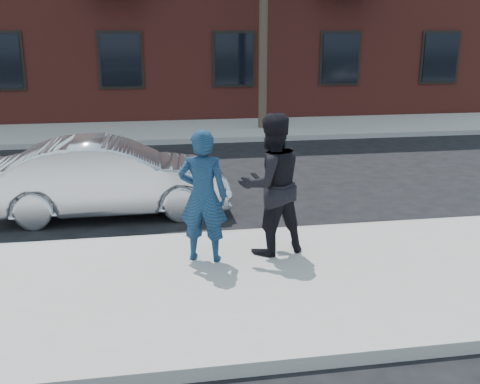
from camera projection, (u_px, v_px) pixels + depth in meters
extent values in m
plane|color=black|center=(87.00, 295.00, 6.86)|extent=(100.00, 100.00, 0.00)
cube|color=#989790|center=(85.00, 299.00, 6.60)|extent=(50.00, 3.50, 0.15)
cube|color=#999691|center=(96.00, 244.00, 8.31)|extent=(50.00, 0.10, 0.15)
cube|color=#989790|center=(120.00, 132.00, 17.50)|extent=(50.00, 3.50, 0.15)
cube|color=#999691|center=(117.00, 143.00, 15.80)|extent=(50.00, 0.10, 0.15)
cube|color=black|center=(234.00, 59.00, 19.15)|extent=(1.30, 0.06, 1.70)
cube|color=black|center=(440.00, 58.00, 20.38)|extent=(1.30, 0.06, 1.70)
cylinder|color=#35271F|center=(263.00, 60.00, 17.39)|extent=(0.26, 0.26, 4.20)
imported|color=silver|center=(111.00, 177.00, 9.74)|extent=(4.06, 1.44, 1.34)
imported|color=navy|center=(203.00, 196.00, 7.32)|extent=(0.74, 0.60, 1.77)
cube|color=black|center=(202.00, 164.00, 7.43)|extent=(0.10, 0.14, 0.08)
imported|color=black|center=(271.00, 185.00, 7.57)|extent=(1.10, 0.95, 1.93)
cube|color=black|center=(255.00, 176.00, 7.64)|extent=(0.12, 0.15, 0.06)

